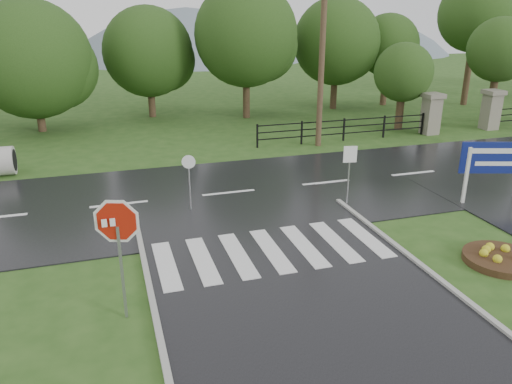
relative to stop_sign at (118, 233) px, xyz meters
name	(u,v)px	position (x,y,z in m)	size (l,w,h in m)	color
ground	(354,363)	(4.17, -2.95, -2.08)	(120.00, 120.00, 0.00)	#2A4E1A
main_road	(229,194)	(4.17, 7.05, -2.08)	(90.00, 8.00, 0.04)	black
crosswalk	(272,250)	(4.17, 2.05, -2.02)	(6.50, 2.80, 0.02)	silver
pillar_west	(431,113)	(17.17, 13.05, -0.90)	(1.00, 1.00, 2.24)	gray
pillar_east	(491,109)	(21.17, 13.05, -0.90)	(1.00, 1.00, 2.24)	gray
fence_west	(344,127)	(11.92, 13.05, -1.36)	(9.58, 0.08, 1.20)	black
hills	(163,166)	(7.66, 62.05, -17.62)	(102.00, 48.00, 48.00)	slate
treeline	(190,119)	(5.17, 21.05, -2.08)	(83.20, 5.20, 10.00)	#1F3D13
stop_sign	(118,233)	(0.00, 0.00, 0.00)	(1.28, 0.45, 3.02)	#939399
estate_billboard	(495,161)	(13.05, 3.60, -0.58)	(2.41, 0.81, 2.18)	silver
flower_bed	(501,258)	(9.97, -0.39, -1.93)	(1.99, 1.99, 0.40)	#332111
reg_sign_small	(349,164)	(7.93, 4.76, -0.56)	(0.47, 0.10, 2.14)	#939399
reg_sign_round	(189,175)	(2.51, 5.83, -0.80)	(0.45, 0.14, 1.99)	#939399
utility_pole_east	(322,58)	(10.25, 12.55, 2.25)	(1.51, 0.28, 8.52)	#473523
entrance_tree_left	(404,73)	(16.16, 14.55, 1.12)	(3.26, 3.26, 4.86)	#3D2B1C
entrance_tree_right	(500,50)	(22.46, 14.55, 2.19)	(3.70, 3.70, 6.16)	#3D2B1C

